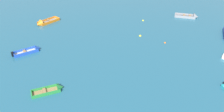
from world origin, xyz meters
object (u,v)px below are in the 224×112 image
rowboat_orange_near_camera (43,23)px  rowboat_grey_foreground_center (191,17)px  mooring_buoy_central (165,43)px  mooring_buoy_trailing (143,21)px  mooring_buoy_near_foreground (140,36)px  rowboat_blue_far_back (32,50)px  rowboat_green_far_left (54,89)px

rowboat_orange_near_camera → rowboat_grey_foreground_center: size_ratio=0.96×
mooring_buoy_central → mooring_buoy_trailing: bearing=105.2°
rowboat_grey_foreground_center → mooring_buoy_trailing: size_ratio=12.61×
mooring_buoy_near_foreground → mooring_buoy_central: 3.88m
rowboat_grey_foreground_center → rowboat_blue_far_back: (-24.13, -12.21, -0.01)m
rowboat_grey_foreground_center → mooring_buoy_trailing: 8.73m
rowboat_green_far_left → mooring_buoy_central: bearing=38.5°
rowboat_grey_foreground_center → rowboat_blue_far_back: rowboat_grey_foreground_center is taller
mooring_buoy_near_foreground → rowboat_blue_far_back: bearing=-161.9°
mooring_buoy_trailing → mooring_buoy_near_foreground: mooring_buoy_near_foreground is taller
rowboat_green_far_left → rowboat_grey_foreground_center: bearing=45.8°
rowboat_orange_near_camera → rowboat_grey_foreground_center: 25.41m
mooring_buoy_near_foreground → mooring_buoy_central: size_ratio=1.30×
mooring_buoy_trailing → rowboat_orange_near_camera: bearing=-174.0°
mooring_buoy_near_foreground → mooring_buoy_central: bearing=-33.5°
mooring_buoy_central → mooring_buoy_near_foreground: bearing=146.5°
mooring_buoy_near_foreground → rowboat_orange_near_camera: bearing=164.9°
rowboat_grey_foreground_center → rowboat_green_far_left: bearing=-134.2°
mooring_buoy_central → rowboat_blue_far_back: bearing=-171.7°
rowboat_orange_near_camera → rowboat_grey_foreground_center: rowboat_orange_near_camera is taller
rowboat_grey_foreground_center → mooring_buoy_central: 11.55m
mooring_buoy_near_foreground → mooring_buoy_trailing: bearing=80.1°
mooring_buoy_trailing → mooring_buoy_near_foreground: size_ratio=0.89×
rowboat_blue_far_back → rowboat_green_far_left: rowboat_blue_far_back is taller
rowboat_blue_far_back → rowboat_orange_near_camera: bearing=96.8°
rowboat_blue_far_back → mooring_buoy_trailing: rowboat_blue_far_back is taller
rowboat_blue_far_back → rowboat_green_far_left: bearing=-58.5°
rowboat_blue_far_back → mooring_buoy_central: rowboat_blue_far_back is taller
rowboat_grey_foreground_center → rowboat_blue_far_back: bearing=-153.2°
rowboat_orange_near_camera → rowboat_blue_far_back: 9.00m
rowboat_grey_foreground_center → rowboat_green_far_left: 27.81m
rowboat_grey_foreground_center → mooring_buoy_near_foreground: bearing=-142.1°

